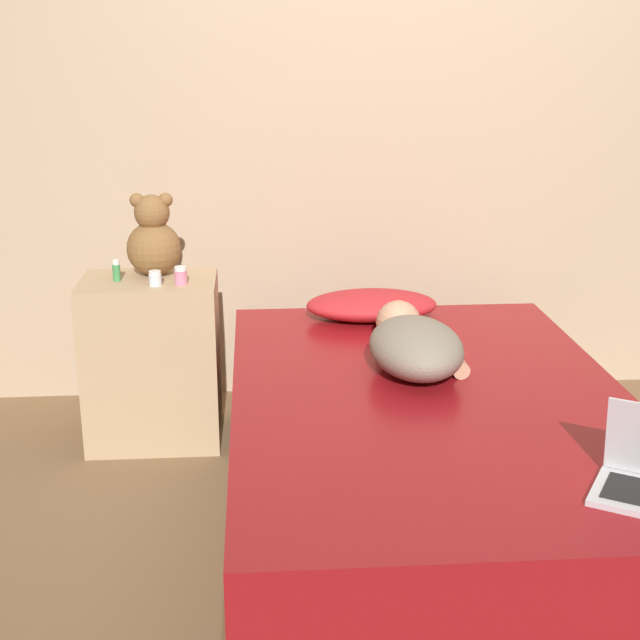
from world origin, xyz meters
The scene contains 10 objects.
ground_plane centered at (0.00, 0.00, 0.00)m, with size 12.00×12.00×0.00m, color brown.
wall_back centered at (0.00, 1.30, 1.30)m, with size 8.00×0.06×2.60m.
bed centered at (0.00, 0.00, 0.24)m, with size 1.34×2.04×0.49m.
nightstand centered at (-1.00, 0.77, 0.35)m, with size 0.54×0.38×0.69m.
pillow centered at (-0.09, 0.83, 0.55)m, with size 0.55×0.32×0.12m.
person_lying centered at (-0.02, 0.23, 0.58)m, with size 0.35×0.64×0.19m.
teddy_bear centered at (-0.97, 0.84, 0.84)m, with size 0.22×0.22×0.33m.
bottle_pink centered at (-0.86, 0.68, 0.73)m, with size 0.05×0.05×0.07m.
bottle_clear centered at (-0.96, 0.67, 0.72)m, with size 0.05×0.05×0.06m.
bottle_green centered at (-1.12, 0.75, 0.73)m, with size 0.03×0.03×0.09m.
Camera 1 is at (-0.57, -2.70, 1.60)m, focal length 50.00 mm.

